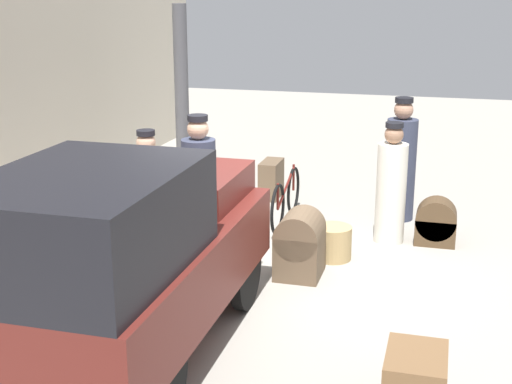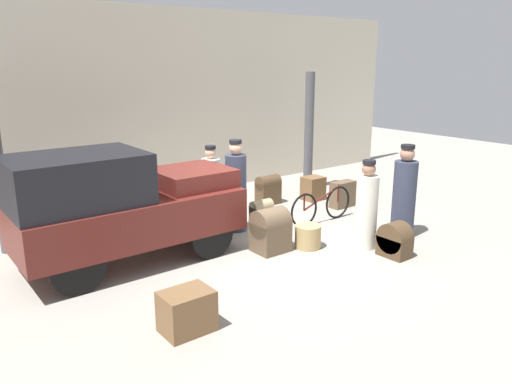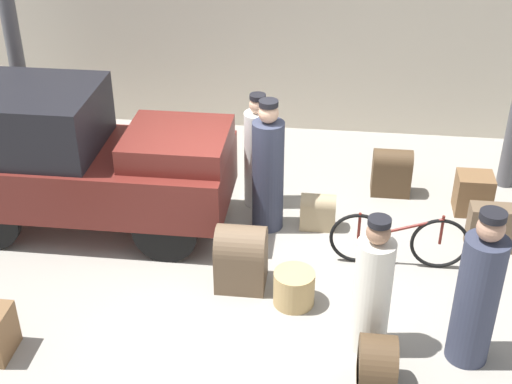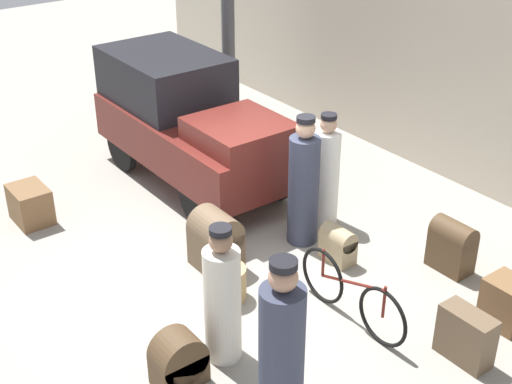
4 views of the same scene
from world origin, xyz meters
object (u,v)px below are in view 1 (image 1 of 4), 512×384
at_px(porter_with_bicycle, 149,203).
at_px(trunk_wicker_pale, 415,384).
at_px(suitcase_small_leather, 218,178).
at_px(suitcase_black_upright, 215,223).
at_px(trunk_large_brown, 171,190).
at_px(truck, 127,252).
at_px(porter_standing_middle, 401,165).
at_px(conductor_in_dark_uniform, 199,195).
at_px(porter_carrying_trunk, 391,189).
at_px(bicycle, 286,199).
at_px(suitcase_tan_flat, 271,179).
at_px(trunk_umber_medium, 300,244).
at_px(trunk_barrel_dark, 436,223).
at_px(wicker_basket, 333,243).

distance_m(porter_with_bicycle, trunk_wicker_pale, 4.21).
xyz_separation_m(suitcase_small_leather, suitcase_black_upright, (-2.10, -0.65, -0.02)).
bearing_deg(trunk_large_brown, truck, -162.77).
bearing_deg(porter_standing_middle, conductor_in_dark_uniform, 136.14).
xyz_separation_m(porter_carrying_trunk, trunk_large_brown, (0.38, 3.26, -0.36)).
bearing_deg(truck, trunk_wicker_pale, -95.07).
distance_m(bicycle, suitcase_tan_flat, 1.31).
bearing_deg(bicycle, trunk_umber_medium, -162.08).
bearing_deg(trunk_umber_medium, porter_standing_middle, -20.57).
xyz_separation_m(bicycle, trunk_wicker_pale, (-4.39, -2.07, -0.10)).
xyz_separation_m(trunk_umber_medium, suitcase_tan_flat, (3.06, 1.12, -0.10)).
distance_m(trunk_barrel_dark, suitcase_tan_flat, 3.03).
distance_m(wicker_basket, suitcase_small_leather, 3.23).
relative_size(bicycle, trunk_large_brown, 2.43).
distance_m(truck, trunk_barrel_dark, 4.69).
xyz_separation_m(wicker_basket, porter_with_bicycle, (-0.67, 2.16, 0.54)).
height_order(trunk_barrel_dark, trunk_umber_medium, trunk_umber_medium).
bearing_deg(bicycle, conductor_in_dark_uniform, 157.56).
relative_size(bicycle, suitcase_tan_flat, 2.81).
bearing_deg(bicycle, suitcase_tan_flat, 23.51).
relative_size(suitcase_small_leather, suitcase_black_upright, 1.14).
bearing_deg(wicker_basket, conductor_in_dark_uniform, 106.51).
relative_size(truck, trunk_barrel_dark, 5.95).
distance_m(truck, porter_carrying_trunk, 4.27).
relative_size(truck, trunk_wicker_pale, 5.77).
bearing_deg(porter_carrying_trunk, trunk_umber_medium, 148.56).
height_order(conductor_in_dark_uniform, trunk_barrel_dark, conductor_in_dark_uniform).
bearing_deg(trunk_wicker_pale, conductor_in_dark_uniform, 45.50).
height_order(trunk_barrel_dark, suitcase_tan_flat, trunk_barrel_dark).
height_order(bicycle, suitcase_black_upright, bicycle).
relative_size(conductor_in_dark_uniform, trunk_large_brown, 2.62).
bearing_deg(trunk_wicker_pale, trunk_large_brown, 41.08).
distance_m(trunk_umber_medium, trunk_wicker_pale, 2.93).
distance_m(bicycle, suitcase_black_upright, 1.25).
relative_size(truck, trunk_large_brown, 5.27).
distance_m(wicker_basket, suitcase_tan_flat, 2.79).
bearing_deg(trunk_large_brown, porter_with_bicycle, -165.63).
height_order(wicker_basket, trunk_large_brown, trunk_large_brown).
height_order(bicycle, suitcase_tan_flat, bicycle).
relative_size(bicycle, conductor_in_dark_uniform, 0.93).
relative_size(wicker_basket, trunk_large_brown, 0.68).
height_order(truck, bicycle, truck).
bearing_deg(conductor_in_dark_uniform, trunk_large_brown, 32.42).
distance_m(porter_standing_middle, porter_carrying_trunk, 1.03).
xyz_separation_m(porter_standing_middle, trunk_wicker_pale, (-5.04, -0.53, -0.54)).
bearing_deg(trunk_barrel_dark, conductor_in_dark_uniform, 116.02).
relative_size(trunk_wicker_pale, suitcase_black_upright, 1.27).
bearing_deg(trunk_large_brown, conductor_in_dark_uniform, -147.58).
bearing_deg(porter_standing_middle, porter_with_bicycle, 131.89).
distance_m(conductor_in_dark_uniform, trunk_umber_medium, 1.38).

